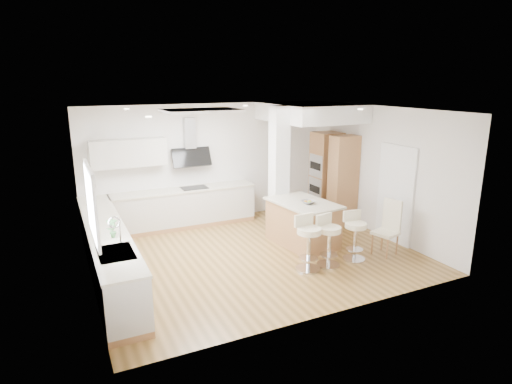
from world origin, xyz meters
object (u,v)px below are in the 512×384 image
peninsula (303,223)px  bar_stool_a (308,240)px  bar_stool_c (355,233)px  bar_stool_b (329,238)px  dining_chair (389,225)px

peninsula → bar_stool_a: 1.26m
bar_stool_a → bar_stool_c: bearing=-5.0°
bar_stool_b → dining_chair: (1.39, -0.03, 0.04)m
bar_stool_b → bar_stool_c: bearing=-10.7°
bar_stool_b → dining_chair: 1.40m
bar_stool_b → bar_stool_c: bar_stool_b is taller
bar_stool_a → bar_stool_b: size_ratio=1.05×
peninsula → bar_stool_b: bearing=-104.1°
bar_stool_a → dining_chair: 1.82m
bar_stool_b → dining_chair: bearing=-13.1°
bar_stool_a → dining_chair: size_ratio=0.93×
peninsula → bar_stool_c: peninsula is taller
bar_stool_a → bar_stool_b: (0.43, -0.02, -0.03)m
bar_stool_c → bar_stool_b: bearing=-171.6°
dining_chair → bar_stool_a: bearing=163.9°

